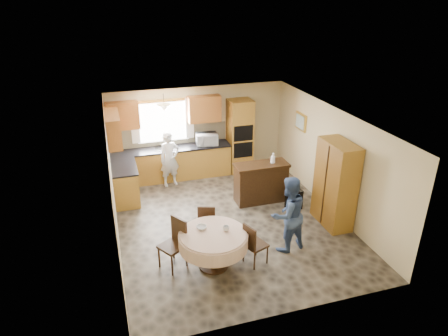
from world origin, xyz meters
name	(u,v)px	position (x,y,z in m)	size (l,w,h in m)	color
floor	(230,222)	(0.00, 0.00, 0.00)	(5.00, 6.00, 0.01)	brown
ceiling	(230,118)	(0.00, 0.00, 2.50)	(5.00, 6.00, 0.01)	white
wall_back	(198,130)	(0.00, 3.00, 1.25)	(5.00, 0.02, 2.50)	#CAB581
wall_front	(289,251)	(0.00, -3.00, 1.25)	(5.00, 0.02, 2.50)	#CAB581
wall_left	(113,188)	(-2.50, 0.00, 1.25)	(0.02, 6.00, 2.50)	#CAB581
wall_right	(331,160)	(2.50, 0.00, 1.25)	(0.02, 6.00, 2.50)	#CAB581
window	(162,122)	(-1.00, 2.98, 1.60)	(1.40, 0.03, 1.10)	white
curtain_left	(135,123)	(-1.75, 2.93, 1.65)	(0.22, 0.02, 1.15)	white
curtain_right	(190,118)	(-0.25, 2.93, 1.65)	(0.22, 0.02, 1.15)	white
base_cab_back	(172,164)	(-0.85, 2.70, 0.44)	(3.30, 0.60, 0.88)	gold
counter_back	(171,149)	(-0.85, 2.70, 0.90)	(3.30, 0.64, 0.04)	black
base_cab_left	(125,184)	(-2.20, 1.80, 0.44)	(0.60, 1.20, 0.88)	gold
counter_left	(123,167)	(-2.20, 1.80, 0.90)	(0.64, 1.20, 0.04)	black
backsplash	(169,136)	(-0.85, 2.99, 1.18)	(3.30, 0.02, 0.55)	beige
wall_cab_left	(122,116)	(-2.05, 2.83, 1.91)	(0.85, 0.33, 0.72)	#B15D2C
wall_cab_right	(204,109)	(0.15, 2.83, 1.91)	(0.90, 0.33, 0.72)	#B15D2C
wall_cab_side	(113,129)	(-2.33, 1.80, 1.91)	(0.33, 1.20, 0.72)	#B15D2C
oven_tower	(240,136)	(1.15, 2.69, 1.06)	(0.66, 0.62, 2.12)	gold
oven_upper	(244,133)	(1.15, 2.38, 1.25)	(0.56, 0.01, 0.45)	black
oven_lower	(243,150)	(1.15, 2.38, 0.75)	(0.56, 0.01, 0.45)	black
pendant	(164,108)	(-1.00, 2.50, 2.12)	(0.36, 0.36, 0.18)	beige
sideboard	(261,184)	(1.05, 0.74, 0.48)	(1.33, 0.55, 0.95)	#36230E
space_heater	(294,199)	(1.68, 0.14, 0.25)	(0.36, 0.25, 0.49)	black
cupboard	(335,184)	(2.22, -0.71, 0.98)	(0.52, 1.03, 1.97)	gold
dining_table	(213,241)	(-0.79, -1.45, 0.58)	(1.32, 1.32, 0.75)	#36230E
chair_left	(175,241)	(-1.47, -1.20, 0.55)	(0.60, 0.60, 1.00)	#36230E
chair_back	(207,221)	(-0.69, -0.58, 0.49)	(0.48, 0.48, 0.88)	#36230E
chair_right	(253,243)	(-0.05, -1.60, 0.49)	(0.49, 0.49, 0.89)	#36230E
framed_picture	(301,122)	(2.47, 1.58, 1.71)	(0.06, 0.55, 0.45)	gold
microwave	(207,139)	(0.16, 2.65, 1.08)	(0.59, 0.40, 0.33)	silver
person_sink	(170,159)	(-0.97, 2.30, 0.75)	(0.55, 0.36, 1.51)	silver
person_dining	(288,214)	(0.80, -1.32, 0.81)	(0.79, 0.61, 1.62)	#33476F
bowl_sideboard	(254,166)	(0.85, 0.74, 0.98)	(0.20, 0.20, 0.05)	#B2B2B2
bottle_sideboard	(273,159)	(1.34, 0.74, 1.11)	(0.12, 0.12, 0.32)	silver
cup_table	(226,228)	(-0.53, -1.43, 0.80)	(0.12, 0.12, 0.10)	#B2B2B2
bowl_table	(202,228)	(-0.96, -1.24, 0.78)	(0.20, 0.20, 0.06)	#B2B2B2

